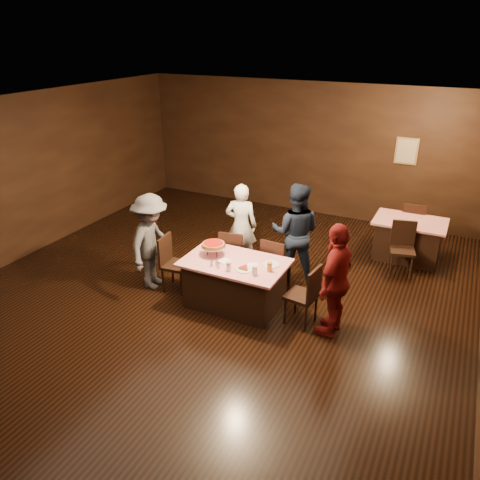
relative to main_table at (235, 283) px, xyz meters
name	(u,v)px	position (x,y,z in m)	size (l,w,h in m)	color
room	(190,181)	(-0.44, -0.48, 1.75)	(10.00, 10.04, 3.02)	black
main_table	(235,283)	(0.00, 0.00, 0.00)	(1.60, 1.00, 0.77)	red
back_table	(408,239)	(2.19, 2.95, 0.00)	(1.30, 0.90, 0.77)	red
chair_far_left	(234,254)	(-0.40, 0.75, 0.09)	(0.42, 0.42, 0.95)	black
chair_far_right	(277,264)	(0.40, 0.75, 0.09)	(0.42, 0.42, 0.95)	black
chair_end_left	(176,264)	(-1.10, 0.00, 0.09)	(0.42, 0.42, 0.95)	black
chair_end_right	(301,295)	(1.10, 0.00, 0.09)	(0.42, 0.42, 0.95)	black
chair_back_near	(402,249)	(2.19, 2.25, 0.09)	(0.42, 0.42, 0.95)	black
chair_back_far	(413,224)	(2.19, 3.55, 0.09)	(0.42, 0.42, 0.95)	black
diner_white_jacket	(241,226)	(-0.53, 1.29, 0.40)	(0.58, 0.38, 1.58)	white
diner_navy_hoodie	(296,233)	(0.53, 1.24, 0.49)	(0.85, 0.66, 1.75)	black
diner_grey_knit	(151,242)	(-1.51, -0.07, 0.44)	(1.06, 0.61, 1.65)	#4F4E53
diner_red_shirt	(336,280)	(1.59, -0.02, 0.47)	(1.00, 0.42, 1.70)	maroon
pizza_stand	(213,245)	(-0.40, 0.05, 0.57)	(0.38, 0.38, 0.22)	black
plate_with_slice	(244,268)	(0.25, -0.18, 0.41)	(0.25, 0.25, 0.06)	white
plate_empty	(272,264)	(0.55, 0.15, 0.39)	(0.25, 0.25, 0.01)	white
glass_front_left	(229,266)	(0.05, -0.30, 0.46)	(0.08, 0.08, 0.14)	silver
glass_front_right	(255,271)	(0.45, -0.25, 0.46)	(0.08, 0.08, 0.14)	silver
glass_amber	(270,267)	(0.60, -0.05, 0.46)	(0.08, 0.08, 0.14)	#BF7F26
condiments	(216,264)	(-0.18, -0.28, 0.43)	(0.17, 0.10, 0.09)	silver
napkin_center	(252,265)	(0.30, 0.00, 0.39)	(0.16, 0.16, 0.01)	white
napkin_left	(225,261)	(-0.15, -0.05, 0.39)	(0.16, 0.16, 0.01)	white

